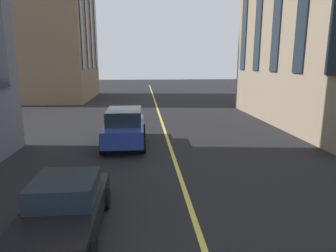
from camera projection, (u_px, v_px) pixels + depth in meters
lane_centre_line at (165, 132)px, 18.23m from camera, size 80.00×0.16×0.01m
car_blue_parked_b at (125, 127)px, 15.12m from camera, size 4.70×2.14×1.88m
car_black_parked_a at (65, 207)px, 7.19m from camera, size 3.90×1.89×1.40m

